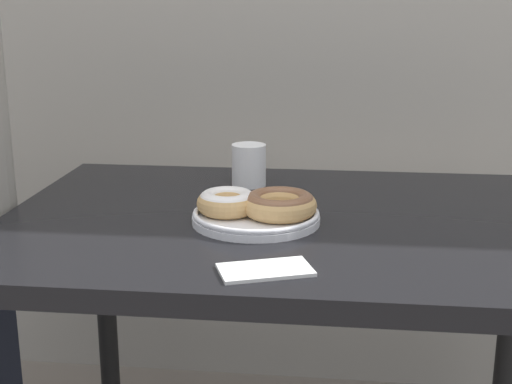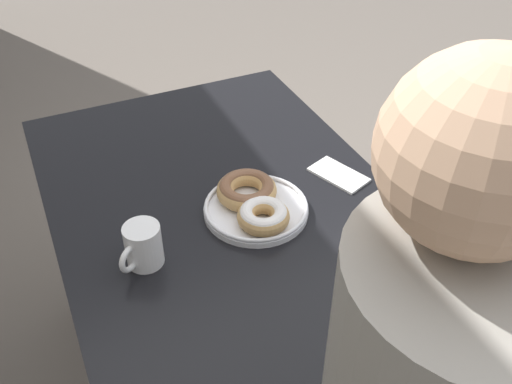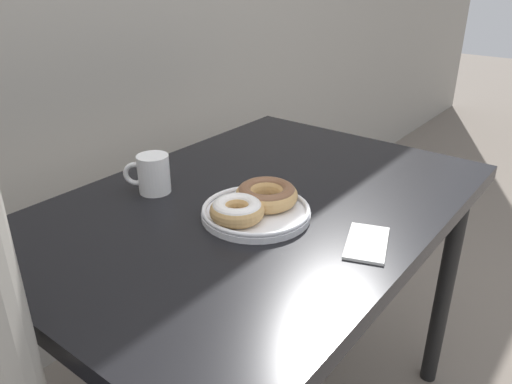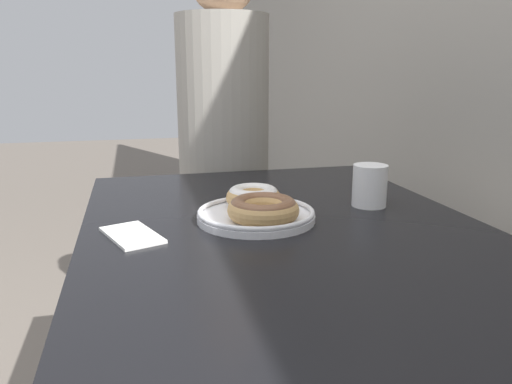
{
  "view_description": "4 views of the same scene",
  "coord_description": "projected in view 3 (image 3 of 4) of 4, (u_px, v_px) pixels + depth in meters",
  "views": [
    {
      "loc": [
        0.08,
        -0.95,
        1.17
      ],
      "look_at": [
        -0.07,
        0.32,
        0.82
      ],
      "focal_mm": 50.0,
      "sensor_mm": 36.0,
      "label": 1
    },
    {
      "loc": [
        -0.98,
        0.74,
        1.62
      ],
      "look_at": [
        -0.07,
        0.32,
        0.82
      ],
      "focal_mm": 40.0,
      "sensor_mm": 36.0,
      "label": 2
    },
    {
      "loc": [
        -0.84,
        -0.27,
        1.28
      ],
      "look_at": [
        -0.07,
        0.32,
        0.82
      ],
      "focal_mm": 35.0,
      "sensor_mm": 36.0,
      "label": 3
    },
    {
      "loc": [
        0.88,
        0.09,
        1.07
      ],
      "look_at": [
        -0.07,
        0.32,
        0.82
      ],
      "focal_mm": 35.0,
      "sensor_mm": 36.0,
      "label": 4
    }
  ],
  "objects": [
    {
      "name": "napkin",
      "position": [
        367.0,
        243.0,
        0.99
      ],
      "size": [
        0.16,
        0.12,
        0.01
      ],
      "color": "white",
      "rests_on": "dining_table"
    },
    {
      "name": "dining_table",
      "position": [
        258.0,
        230.0,
        1.22
      ],
      "size": [
        1.14,
        0.79,
        0.76
      ],
      "color": "black",
      "rests_on": "ground_plane"
    },
    {
      "name": "coffee_mug",
      "position": [
        153.0,
        173.0,
        1.2
      ],
      "size": [
        0.09,
        0.1,
        0.09
      ],
      "color": "white",
      "rests_on": "dining_table"
    },
    {
      "name": "donut_plate",
      "position": [
        255.0,
        204.0,
        1.09
      ],
      "size": [
        0.27,
        0.24,
        0.06
      ],
      "color": "white",
      "rests_on": "dining_table"
    }
  ]
}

